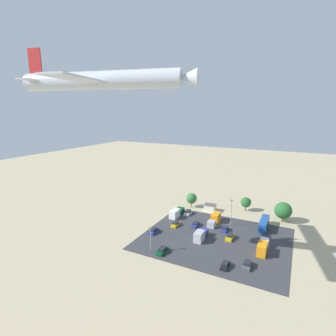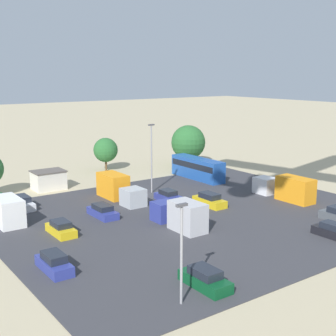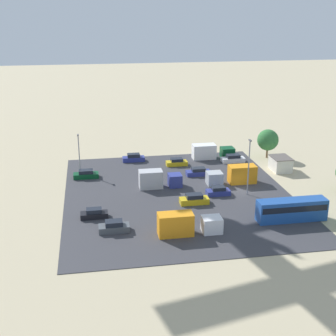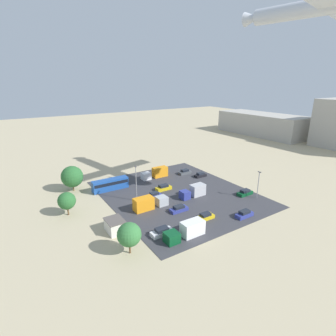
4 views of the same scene
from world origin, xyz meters
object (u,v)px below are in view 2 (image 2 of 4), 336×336
object	(u,v)px
parked_car_4	(22,203)
parked_truck_2	(4,209)
parked_car_6	(103,212)
parked_truck_3	(286,188)
parked_car_5	(54,263)
parked_truck_0	(118,189)
parked_car_3	(210,200)
parked_car_1	(168,196)
parked_car_0	(61,229)
bus	(198,168)
parked_car_8	(333,231)
parked_truck_1	(181,215)
shed_building	(49,180)
parked_car_2	(205,279)

from	to	relation	value
parked_car_4	parked_truck_2	world-z (taller)	parked_truck_2
parked_car_6	parked_truck_3	bearing A→B (deg)	-17.36
parked_truck_2	parked_car_5	bearing A→B (deg)	-92.35
parked_car_6	parked_truck_0	size ratio (longest dim) A/B	0.51
parked_car_5	parked_car_6	size ratio (longest dim) A/B	0.98
parked_car_4	parked_car_5	bearing A→B (deg)	-101.21
parked_car_5	parked_truck_0	world-z (taller)	parked_truck_0
parked_car_3	parked_car_1	bearing A→B (deg)	-58.37
parked_car_0	parked_car_6	world-z (taller)	parked_car_0
bus	parked_car_1	xyz separation A→B (m)	(11.54, 8.05, -1.14)
parked_car_4	parked_car_5	xyz separation A→B (m)	(3.99, 20.14, 0.00)
parked_car_4	parked_truck_3	bearing A→B (deg)	-28.35
parked_car_8	parked_truck_1	size ratio (longest dim) A/B	0.55
parked_car_5	parked_truck_3	size ratio (longest dim) A/B	0.50
bus	parked_truck_2	distance (m)	31.89
parked_car_6	parked_truck_2	distance (m)	11.10
parked_car_4	parked_car_6	size ratio (longest dim) A/B	1.03
shed_building	parked_car_3	world-z (taller)	shed_building
parked_car_2	parked_car_6	size ratio (longest dim) A/B	1.00
parked_car_2	parked_car_0	bearing A→B (deg)	-76.50
parked_truck_0	parked_truck_1	xyz separation A→B (m)	(0.28, 13.99, -0.03)
parked_car_3	parked_truck_3	bearing A→B (deg)	160.98
parked_car_1	parked_car_8	world-z (taller)	parked_car_8
parked_car_1	parked_truck_0	bearing A→B (deg)	138.57
bus	shed_building	bearing A→B (deg)	-18.61
parked_car_2	parked_car_4	size ratio (longest dim) A/B	0.97
parked_car_3	parked_car_5	world-z (taller)	parked_car_3
parked_car_5	parked_truck_1	xyz separation A→B (m)	(-15.51, -2.71, 0.78)
parked_car_2	parked_car_3	bearing A→B (deg)	-131.50
parked_truck_2	bus	bearing A→B (deg)	7.45
parked_car_8	parked_truck_1	bearing A→B (deg)	-45.98
parked_car_2	parked_car_6	distance (m)	21.13
bus	parked_truck_1	world-z (taller)	bus
parked_car_8	parked_truck_0	world-z (taller)	parked_truck_0
parked_truck_1	parked_truck_3	size ratio (longest dim) A/B	0.83
parked_car_5	parked_car_8	distance (m)	27.87
parked_car_1	parked_car_5	world-z (taller)	parked_car_5
shed_building	parked_car_0	xyz separation A→B (m)	(6.36, 19.40, -0.70)
bus	parked_car_5	xyz separation A→B (m)	(32.28, 20.38, -1.09)
parked_car_0	parked_car_5	xyz separation A→B (m)	(4.13, 8.31, 0.06)
bus	parked_car_2	xyz separation A→B (m)	(23.81, 30.14, -1.11)
parked_car_1	parked_truck_1	size ratio (longest dim) A/B	0.53
parked_car_1	parked_truck_2	distance (m)	20.47
parked_truck_3	parked_truck_2	bearing A→B (deg)	159.74
parked_car_8	parked_car_2	bearing A→B (deg)	3.55
parked_car_4	parked_car_8	xyz separation A→B (m)	(-22.50, 28.79, -0.05)
bus	parked_truck_3	world-z (taller)	bus
parked_car_3	parked_car_8	xyz separation A→B (m)	(-2.76, 16.13, -0.06)
bus	parked_car_4	size ratio (longest dim) A/B	2.20
parked_car_6	parked_truck_1	xyz separation A→B (m)	(-4.95, 8.55, 0.84)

